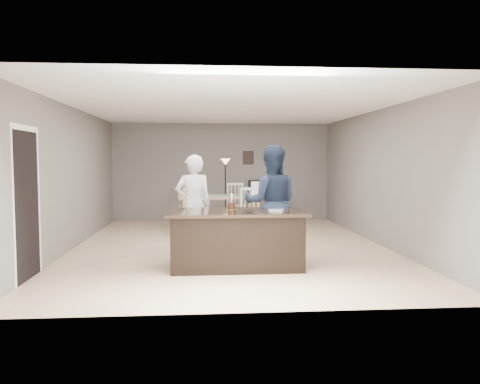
{
  "coord_description": "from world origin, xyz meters",
  "views": [
    {
      "loc": [
        -0.52,
        -9.06,
        1.7
      ],
      "look_at": [
        0.18,
        -0.3,
        1.09
      ],
      "focal_mm": 35.0,
      "sensor_mm": 36.0,
      "label": 1
    }
  ],
  "objects": [
    {
      "name": "room_shell",
      "position": [
        0.0,
        0.0,
        1.68
      ],
      "size": [
        8.0,
        8.0,
        8.0
      ],
      "color": "slate",
      "rests_on": "floor"
    },
    {
      "name": "television",
      "position": [
        1.2,
        3.84,
        0.86
      ],
      "size": [
        0.91,
        0.12,
        0.53
      ],
      "primitive_type": "imported",
      "rotation": [
        0.0,
        0.0,
        3.14
      ],
      "color": "black",
      "rests_on": "tv_console"
    },
    {
      "name": "plate_stack",
      "position": [
        0.62,
        -1.87,
        0.92
      ],
      "size": [
        0.25,
        0.25,
        0.04
      ],
      "color": "white",
      "rests_on": "kitchen_island"
    },
    {
      "name": "tv_console",
      "position": [
        1.2,
        3.77,
        0.3
      ],
      "size": [
        1.2,
        0.4,
        0.6
      ],
      "primitive_type": "cube",
      "color": "brown",
      "rests_on": "floor"
    },
    {
      "name": "dining_table",
      "position": [
        -0.21,
        1.97,
        0.7
      ],
      "size": [
        1.88,
        2.16,
        1.09
      ],
      "rotation": [
        0.0,
        0.0,
        0.09
      ],
      "color": "#A37758",
      "rests_on": "floor"
    },
    {
      "name": "tv_screen_glow",
      "position": [
        1.2,
        3.76,
        0.87
      ],
      "size": [
        0.78,
        0.0,
        0.78
      ],
      "primitive_type": "plane",
      "rotation": [
        1.57,
        0.0,
        3.14
      ],
      "color": "orange",
      "rests_on": "tv_console"
    },
    {
      "name": "man",
      "position": [
        0.63,
        -1.25,
        0.97
      ],
      "size": [
        1.02,
        0.83,
        1.94
      ],
      "primitive_type": "imported",
      "rotation": [
        0.0,
        0.0,
        3.03
      ],
      "color": "#1A2539",
      "rests_on": "floor"
    },
    {
      "name": "doorway",
      "position": [
        -2.99,
        -2.3,
        1.26
      ],
      "size": [
        0.0,
        2.1,
        2.65
      ],
      "color": "black",
      "rests_on": "floor"
    },
    {
      "name": "floor_lamp",
      "position": [
        0.07,
        3.19,
        1.34
      ],
      "size": [
        0.26,
        0.26,
        1.72
      ],
      "color": "black",
      "rests_on": "floor"
    },
    {
      "name": "birthday_cake",
      "position": [
        -0.06,
        -1.65,
        0.96
      ],
      "size": [
        0.16,
        0.16,
        0.25
      ],
      "color": "gold",
      "rests_on": "kitchen_island"
    },
    {
      "name": "woman",
      "position": [
        -0.69,
        -0.66,
        0.89
      ],
      "size": [
        0.72,
        0.55,
        1.78
      ],
      "primitive_type": "imported",
      "rotation": [
        0.0,
        0.0,
        3.34
      ],
      "color": "silver",
      "rests_on": "floor"
    },
    {
      "name": "floor",
      "position": [
        0.0,
        0.0,
        0.0
      ],
      "size": [
        8.0,
        8.0,
        0.0
      ],
      "primitive_type": "plane",
      "color": "tan",
      "rests_on": "ground"
    },
    {
      "name": "kitchen_island",
      "position": [
        0.0,
        -1.8,
        0.45
      ],
      "size": [
        2.15,
        1.1,
        0.9
      ],
      "color": "black",
      "rests_on": "floor"
    },
    {
      "name": "picture_frames",
      "position": [
        1.15,
        3.98,
        1.75
      ],
      "size": [
        1.1,
        0.02,
        0.38
      ],
      "color": "black",
      "rests_on": "room_shell"
    }
  ]
}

